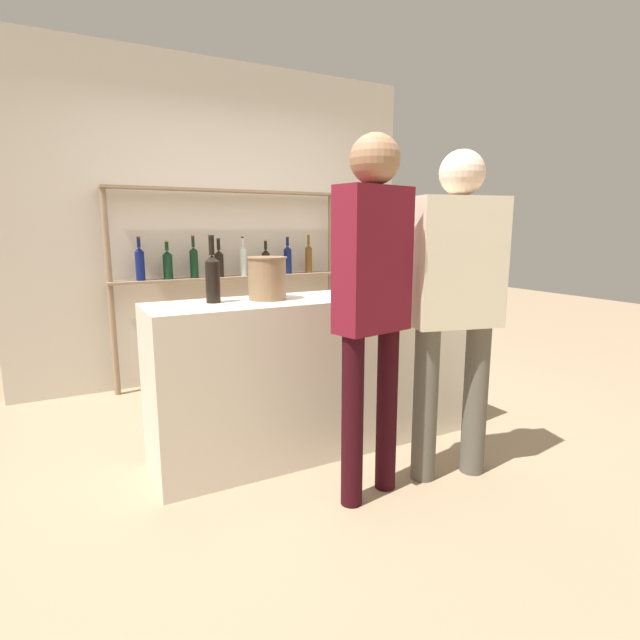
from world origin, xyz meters
TOP-DOWN VIEW (x-y plane):
  - ground_plane at (0.00, 0.00)m, footprint 16.00×16.00m
  - bar_counter at (0.00, 0.00)m, footprint 2.06×0.51m
  - back_wall at (0.00, 1.85)m, footprint 3.66×0.12m
  - back_shelf at (-0.01, 1.67)m, footprint 2.09×0.18m
  - counter_bottle_0 at (0.75, -0.08)m, footprint 0.07×0.07m
  - counter_bottle_1 at (0.28, 0.14)m, footprint 0.07×0.07m
  - counter_bottle_2 at (-0.64, 0.07)m, footprint 0.08×0.08m
  - wine_glass at (0.74, 0.06)m, footprint 0.08×0.08m
  - ice_bucket at (-0.33, 0.04)m, footprint 0.23×0.23m
  - cork_jar at (0.45, 0.08)m, footprint 0.13×0.13m
  - customer_right at (0.45, -0.68)m, footprint 0.51×0.32m
  - customer_center at (-0.06, -0.65)m, footprint 0.41×0.25m

SIDE VIEW (x-z plane):
  - ground_plane at x=0.00m, z-range 0.00..0.00m
  - bar_counter at x=0.00m, z-range 0.00..0.96m
  - cork_jar at x=0.45m, z-range 0.96..1.10m
  - customer_right at x=0.45m, z-range 0.15..1.91m
  - wine_glass at x=0.74m, z-range 1.00..1.15m
  - counter_bottle_1 at x=0.28m, z-range 0.93..1.23m
  - ice_bucket at x=-0.33m, z-range 0.96..1.21m
  - counter_bottle_0 at x=0.75m, z-range 0.92..1.26m
  - customer_center at x=-0.06m, z-range 0.19..1.99m
  - counter_bottle_2 at x=-0.64m, z-range 0.92..1.29m
  - back_shelf at x=-0.01m, z-range 0.27..1.97m
  - back_wall at x=0.00m, z-range 0.00..2.80m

